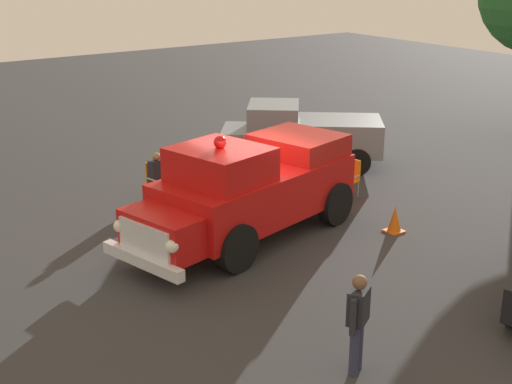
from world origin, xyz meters
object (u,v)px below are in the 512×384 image
Objects in this scene: spectator_standing at (358,317)px; lawn_chair_near_truck at (156,178)px; traffic_cone at (395,219)px; lawn_chair_spare at (350,175)px; spectator_seated at (159,175)px; parked_pickup at (302,134)px; vintage_fire_truck at (249,188)px.

lawn_chair_near_truck is at bearing 82.48° from spectator_standing.
spectator_standing reaches higher than traffic_cone.
lawn_chair_spare is 5.06m from spectator_seated.
vintage_fire_truck is at bearing -140.37° from parked_pickup.
parked_pickup is 3.77× the size of spectator_seated.
traffic_cone is at bearing -29.68° from vintage_fire_truck.
spectator_seated reaches higher than traffic_cone.
lawn_chair_near_truck and lawn_chair_spare have the same top height.
vintage_fire_truck is at bearing 72.46° from spectator_standing.
parked_pickup is at bearing 73.83° from traffic_cone.
vintage_fire_truck is at bearing -81.64° from spectator_seated.
parked_pickup is 11.15m from spectator_standing.
spectator_seated is 6.21m from traffic_cone.
spectator_seated is at bearing 124.12° from traffic_cone.
parked_pickup is 5.74m from traffic_cone.
parked_pickup is at bearing 55.74° from spectator_standing.
lawn_chair_near_truck is 6.33m from traffic_cone.
vintage_fire_truck reaches higher than traffic_cone.
lawn_chair_near_truck is 0.61× the size of spectator_standing.
spectator_seated is 8.97m from spectator_standing.
vintage_fire_truck reaches higher than parked_pickup.
spectator_standing is 2.64× the size of traffic_cone.
traffic_cone is at bearing -106.17° from parked_pickup.
spectator_standing is (-5.52, -6.22, 0.37)m from lawn_chair_spare.
vintage_fire_truck reaches higher than spectator_seated.
lawn_chair_spare is at bearing -104.21° from parked_pickup.
vintage_fire_truck reaches higher than lawn_chair_spare.
spectator_seated is (-0.51, 3.44, -0.50)m from vintage_fire_truck.
vintage_fire_truck is 3.93m from lawn_chair_spare.
parked_pickup reaches higher than traffic_cone.
parked_pickup reaches higher than lawn_chair_spare.
vintage_fire_truck is 1.29× the size of parked_pickup.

